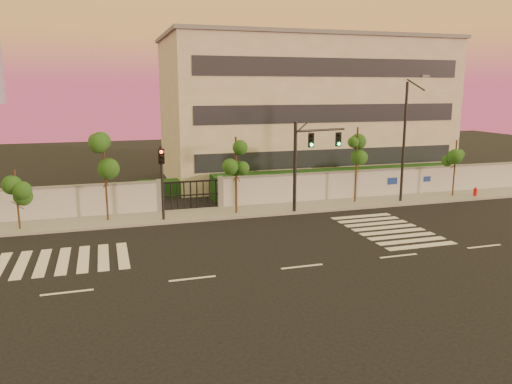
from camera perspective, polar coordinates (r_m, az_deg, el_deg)
ground at (r=22.91m, az=5.28°, el=-8.49°), size 120.00×120.00×0.00m
sidewalk at (r=32.42m, az=-1.75°, el=-2.24°), size 60.00×3.00×0.15m
perimeter_wall at (r=33.64m, az=-2.27°, el=0.01°), size 60.00×0.36×2.20m
hedge_row at (r=36.55m, az=-1.75°, el=0.56°), size 41.00×4.25×1.80m
institutional_building at (r=45.30m, az=5.46°, el=9.48°), size 24.40×12.40×12.25m
road_markings at (r=25.78m, az=-1.18°, el=-6.10°), size 57.00×7.62×0.02m
street_tree_b at (r=30.74m, az=-25.72°, el=0.60°), size 1.35×1.07×3.51m
street_tree_c at (r=30.68m, az=-16.90°, el=3.55°), size 1.56×1.25×5.17m
street_tree_d at (r=31.15m, az=-2.28°, el=3.92°), size 1.58×1.26×4.98m
street_tree_e at (r=34.94m, az=11.49°, el=4.98°), size 1.55×1.23×5.35m
street_tree_f at (r=39.21m, az=21.86°, el=3.91°), size 1.39×1.11×4.26m
traffic_signal_main at (r=31.89m, az=5.75°, el=4.15°), size 3.69×1.01×5.89m
traffic_signal_secondary at (r=30.11m, az=-10.70°, el=2.01°), size 0.36×0.34×4.60m
streetlight_east at (r=35.71m, az=16.75°, el=6.15°), size 0.52×2.10×8.75m
fire_hydrant at (r=40.07m, az=23.77°, el=-0.06°), size 0.31×0.30×0.80m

